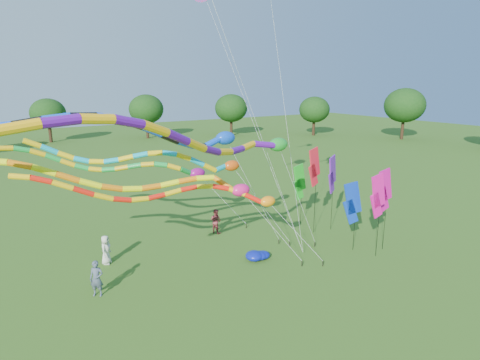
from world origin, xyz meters
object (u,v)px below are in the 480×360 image
tube_kite_red (182,194)px  person_b (97,279)px  tube_kite_orange (143,181)px  person_c (216,221)px  person_a (106,250)px  blue_nylon_heap (261,256)px

tube_kite_red → person_b: (-3.83, 1.14, -3.65)m
tube_kite_orange → person_b: 4.87m
tube_kite_orange → person_c: 8.49m
tube_kite_orange → person_c: size_ratio=9.26×
tube_kite_orange → person_a: 5.61m
person_a → person_b: 3.36m
tube_kite_red → person_b: size_ratio=7.94×
person_a → person_b: person_b is taller
blue_nylon_heap → person_c: bearing=91.8°
tube_kite_orange → person_b: tube_kite_orange is taller
blue_nylon_heap → tube_kite_red: bearing=-177.1°
tube_kite_orange → blue_nylon_heap: size_ratio=10.17×
tube_kite_red → person_c: bearing=65.4°
blue_nylon_heap → person_c: (-0.15, 4.86, 0.58)m
tube_kite_orange → blue_nylon_heap: tube_kite_orange is taller
tube_kite_red → person_c: tube_kite_red is taller
blue_nylon_heap → person_c: person_c is taller
person_b → person_c: (8.32, 3.95, -0.05)m
blue_nylon_heap → person_a: person_a is taller
blue_nylon_heap → person_b: (-8.47, 0.91, 0.62)m
person_b → person_a: bearing=103.7°
blue_nylon_heap → person_a: size_ratio=0.92×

